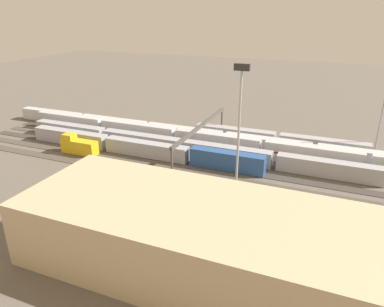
% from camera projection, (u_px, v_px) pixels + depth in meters
% --- Properties ---
extents(ground_plane, '(400.00, 400.00, 0.00)m').
position_uv_depth(ground_plane, '(221.00, 160.00, 91.43)').
color(ground_plane, '#60594F').
extents(track_bed_0, '(140.00, 2.80, 0.12)m').
position_uv_depth(track_bed_0, '(237.00, 141.00, 104.27)').
color(track_bed_0, '#4C443D').
rests_on(track_bed_0, ground_plane).
extents(track_bed_1, '(140.00, 2.80, 0.12)m').
position_uv_depth(track_bed_1, '(232.00, 147.00, 99.98)').
color(track_bed_1, '#3D3833').
rests_on(track_bed_1, ground_plane).
extents(track_bed_2, '(140.00, 2.80, 0.12)m').
position_uv_depth(track_bed_2, '(227.00, 153.00, 95.69)').
color(track_bed_2, '#3D3833').
rests_on(track_bed_2, ground_plane).
extents(track_bed_3, '(140.00, 2.80, 0.12)m').
position_uv_depth(track_bed_3, '(221.00, 160.00, 91.40)').
color(track_bed_3, '#4C443D').
rests_on(track_bed_3, ground_plane).
extents(track_bed_4, '(140.00, 2.80, 0.12)m').
position_uv_depth(track_bed_4, '(214.00, 167.00, 87.12)').
color(track_bed_4, '#3D3833').
rests_on(track_bed_4, ground_plane).
extents(track_bed_5, '(140.00, 2.80, 0.12)m').
position_uv_depth(track_bed_5, '(207.00, 175.00, 82.83)').
color(track_bed_5, '#4C443D').
rests_on(track_bed_5, ground_plane).
extents(track_bed_6, '(140.00, 2.80, 0.12)m').
position_uv_depth(track_bed_6, '(199.00, 185.00, 78.54)').
color(track_bed_6, '#4C443D').
rests_on(track_bed_6, ground_plane).
extents(train_on_track_1, '(139.00, 3.00, 4.40)m').
position_uv_depth(train_on_track_1, '(219.00, 138.00, 100.63)').
color(train_on_track_1, '#1E6B9E').
rests_on(train_on_track_1, ground_plane).
extents(train_on_track_0, '(47.20, 3.06, 3.80)m').
position_uv_depth(train_on_track_0, '(277.00, 140.00, 99.51)').
color(train_on_track_0, '#A8AAB2').
rests_on(train_on_track_0, ground_plane).
extents(train_on_track_5, '(10.00, 3.00, 5.00)m').
position_uv_depth(train_on_track_5, '(79.00, 146.00, 94.80)').
color(train_on_track_5, gold).
rests_on(train_on_track_5, ground_plane).
extents(train_on_track_3, '(95.60, 3.00, 3.80)m').
position_uv_depth(train_on_track_3, '(182.00, 147.00, 94.50)').
color(train_on_track_3, '#A8AAB2').
rests_on(train_on_track_3, ground_plane).
extents(train_on_track_4, '(66.40, 3.00, 4.40)m').
position_uv_depth(train_on_track_4, '(141.00, 148.00, 93.47)').
color(train_on_track_4, '#285193').
rests_on(train_on_track_4, ground_plane).
extents(train_on_track_2, '(119.80, 3.06, 5.00)m').
position_uv_depth(train_on_track_2, '(218.00, 143.00, 95.66)').
color(train_on_track_2, silver).
rests_on(train_on_track_2, ground_plane).
extents(light_mast_1, '(2.80, 0.70, 26.81)m').
position_uv_depth(light_mast_1, '(239.00, 118.00, 65.68)').
color(light_mast_1, '#9EA0A5').
rests_on(light_mast_1, ground_plane).
extents(signal_gantry, '(0.70, 35.00, 8.80)m').
position_uv_depth(signal_gantry, '(201.00, 129.00, 90.51)').
color(signal_gantry, '#4C4742').
rests_on(signal_gantry, ground_plane).
extents(maintenance_shed, '(55.80, 20.33, 10.13)m').
position_uv_depth(maintenance_shed, '(210.00, 241.00, 51.07)').
color(maintenance_shed, tan).
rests_on(maintenance_shed, ground_plane).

